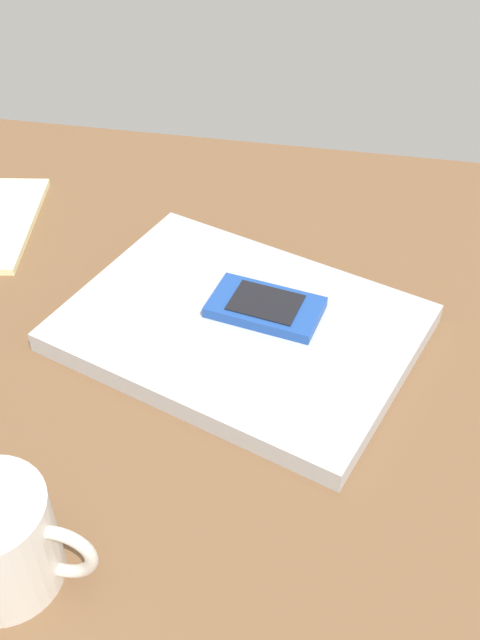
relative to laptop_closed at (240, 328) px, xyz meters
The scene contains 3 objects.
desk_surface 6.86cm from the laptop_closed, 24.21° to the right, with size 120.00×80.00×3.00cm, color brown.
laptop_closed is the anchor object (origin of this frame).
cell_phone_on_laptop 3.09cm from the laptop_closed, 36.13° to the left, with size 11.33×7.76×1.20cm.
Camera 1 is at (4.02, -49.53, 52.12)cm, focal length 42.70 mm.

